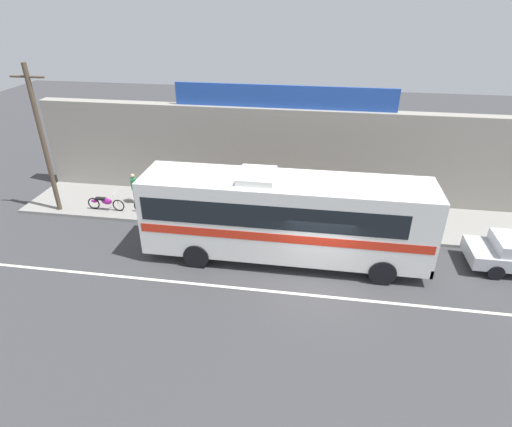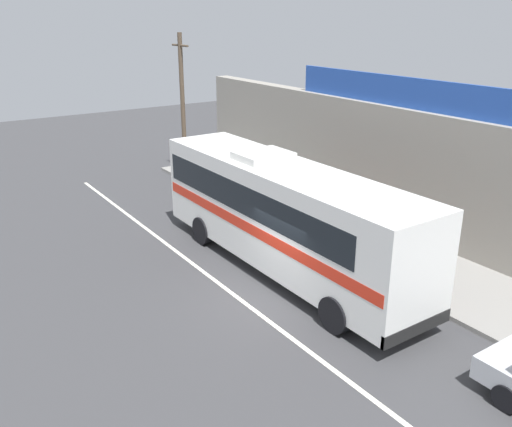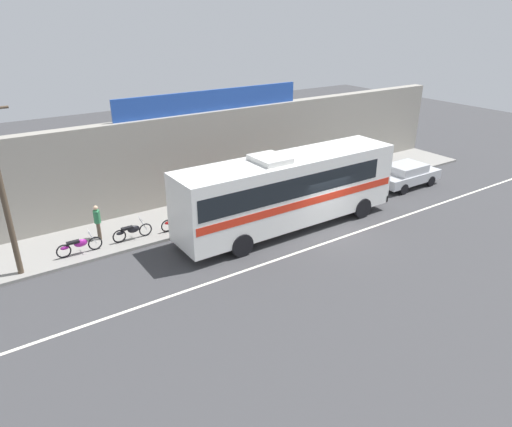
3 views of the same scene
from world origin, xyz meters
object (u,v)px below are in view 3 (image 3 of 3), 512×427
(intercity_bus, at_px, (288,188))
(parked_car, at_px, (406,174))
(pedestrian_far_left, at_px, (97,220))
(motorcycle_orange, at_px, (132,231))
(motorcycle_black, at_px, (179,220))
(utility_pole, at_px, (1,186))
(motorcycle_blue, at_px, (79,245))
(pedestrian_by_curb, at_px, (217,188))

(intercity_bus, height_order, parked_car, intercity_bus)
(parked_car, xyz_separation_m, pedestrian_far_left, (-17.49, 3.00, 0.34))
(intercity_bus, xyz_separation_m, motorcycle_orange, (-6.76, 2.73, -1.50))
(parked_car, height_order, motorcycle_black, parked_car)
(utility_pole, distance_m, motorcycle_blue, 4.02)
(motorcycle_black, relative_size, pedestrian_by_curb, 1.22)
(motorcycle_blue, xyz_separation_m, pedestrian_by_curb, (7.65, 1.51, 0.50))
(motorcycle_black, distance_m, motorcycle_orange, 2.29)
(intercity_bus, relative_size, pedestrian_by_curb, 7.08)
(parked_car, distance_m, motorcycle_orange, 16.42)
(utility_pole, xyz_separation_m, motorcycle_orange, (4.73, 0.35, -3.24))
(utility_pole, height_order, motorcycle_orange, utility_pole)
(utility_pole, distance_m, motorcycle_orange, 5.75)
(utility_pole, bearing_deg, parked_car, -4.66)
(pedestrian_by_curb, bearing_deg, utility_pole, -169.86)
(utility_pole, relative_size, motorcycle_black, 3.62)
(parked_car, distance_m, utility_pole, 21.31)
(intercity_bus, bearing_deg, parked_car, 3.97)
(intercity_bus, bearing_deg, utility_pole, 168.31)
(motorcycle_black, bearing_deg, motorcycle_blue, 178.72)
(motorcycle_orange, height_order, pedestrian_far_left, pedestrian_far_left)
(pedestrian_far_left, bearing_deg, utility_pole, -159.93)
(utility_pole, bearing_deg, motorcycle_blue, 6.80)
(intercity_bus, xyz_separation_m, motorcycle_blue, (-9.12, 2.66, -1.50))
(parked_car, relative_size, motorcycle_blue, 2.19)
(pedestrian_far_left, distance_m, pedestrian_by_curb, 6.50)
(parked_car, relative_size, motorcycle_black, 2.16)
(motorcycle_black, relative_size, pedestrian_far_left, 1.21)
(motorcycle_orange, bearing_deg, motorcycle_black, -4.32)
(utility_pole, bearing_deg, pedestrian_by_curb, 10.14)
(intercity_bus, xyz_separation_m, motorcycle_black, (-4.47, 2.55, -1.50))
(motorcycle_blue, bearing_deg, parked_car, -6.11)
(motorcycle_blue, bearing_deg, intercity_bus, -16.25)
(intercity_bus, relative_size, utility_pole, 1.61)
(parked_car, xyz_separation_m, motorcycle_orange, (-16.29, 2.07, -0.17))
(parked_car, relative_size, pedestrian_far_left, 2.61)
(motorcycle_black, xyz_separation_m, pedestrian_by_curb, (2.99, 1.61, 0.50))
(pedestrian_by_curb, bearing_deg, motorcycle_orange, -164.75)
(pedestrian_far_left, relative_size, pedestrian_by_curb, 1.01)
(utility_pole, height_order, pedestrian_by_curb, utility_pole)
(motorcycle_blue, bearing_deg, motorcycle_orange, 1.66)
(motorcycle_orange, bearing_deg, pedestrian_by_curb, 15.25)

